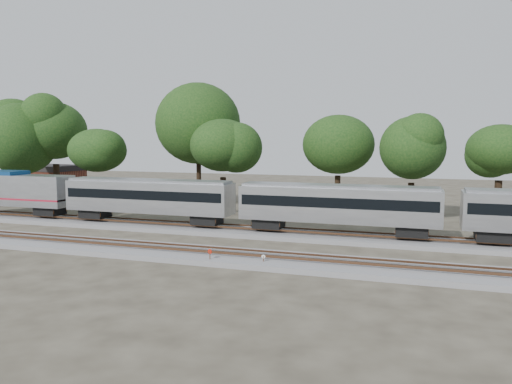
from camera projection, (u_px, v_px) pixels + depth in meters
ground at (176, 243)px, 43.20m from camera, size 160.00×160.00×0.00m
track_far at (205, 229)px, 48.85m from camera, size 160.00×5.00×0.73m
track_near at (153, 251)px, 39.40m from camera, size 160.00×5.00×0.73m
switch_stand_red at (210, 255)px, 35.83m from camera, size 0.35×0.16×1.15m
switch_stand_white at (263, 259)px, 35.17m from camera, size 0.28×0.06×0.89m
switch_lever at (242, 266)px, 35.01m from camera, size 0.57×0.44×0.30m
brick_building at (50, 179)px, 81.40m from camera, size 10.56×8.11×4.67m
tree_0 at (21, 139)px, 68.13m from camera, size 9.09×9.09×12.82m
tree_1 at (55, 131)px, 69.37m from camera, size 10.23×10.23×14.43m
tree_2 at (97, 151)px, 62.51m from camera, size 7.63×7.63×10.76m
tree_3 at (198, 124)px, 63.62m from camera, size 11.07×11.07×15.61m
tree_4 at (223, 145)px, 58.84m from camera, size 8.34×8.34×11.76m
tree_5 at (338, 145)px, 61.11m from camera, size 8.41×8.41×11.85m
tree_6 at (412, 148)px, 52.58m from camera, size 8.16×8.16×11.51m
tree_7 at (500, 150)px, 57.19m from camera, size 7.88×7.88×11.11m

